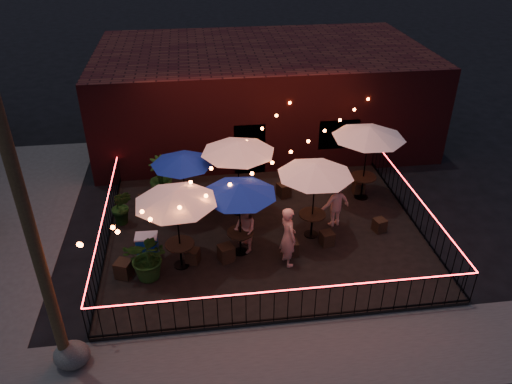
# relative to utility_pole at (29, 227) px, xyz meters

# --- Properties ---
(ground) EXTENTS (110.00, 110.00, 0.00)m
(ground) POSITION_rel_utility_pole_xyz_m (5.40, 2.60, -4.00)
(ground) COLOR black
(ground) RESTS_ON ground
(patio) EXTENTS (10.00, 8.00, 0.15)m
(patio) POSITION_rel_utility_pole_xyz_m (5.40, 4.60, -3.92)
(patio) COLOR black
(patio) RESTS_ON ground
(sidewalk) EXTENTS (18.00, 2.50, 0.05)m
(sidewalk) POSITION_rel_utility_pole_xyz_m (5.40, -0.65, -3.98)
(sidewalk) COLOR #474542
(sidewalk) RESTS_ON ground
(brick_building) EXTENTS (14.00, 8.00, 4.00)m
(brick_building) POSITION_rel_utility_pole_xyz_m (6.40, 12.59, -2.00)
(brick_building) COLOR black
(brick_building) RESTS_ON ground
(utility_pole) EXTENTS (0.26, 0.26, 8.00)m
(utility_pole) POSITION_rel_utility_pole_xyz_m (0.00, 0.00, 0.00)
(utility_pole) COLOR #3C2E18
(utility_pole) RESTS_ON ground
(fence_front) EXTENTS (10.00, 0.04, 1.04)m
(fence_front) POSITION_rel_utility_pole_xyz_m (5.40, 0.60, -3.34)
(fence_front) COLOR black
(fence_front) RESTS_ON patio
(fence_left) EXTENTS (0.04, 8.00, 1.04)m
(fence_left) POSITION_rel_utility_pole_xyz_m (0.40, 4.60, -3.34)
(fence_left) COLOR black
(fence_left) RESTS_ON patio
(fence_right) EXTENTS (0.04, 8.00, 1.04)m
(fence_right) POSITION_rel_utility_pole_xyz_m (10.40, 4.60, -3.34)
(fence_right) COLOR black
(fence_right) RESTS_ON patio
(festoon_lights) EXTENTS (10.02, 8.72, 1.32)m
(festoon_lights) POSITION_rel_utility_pole_xyz_m (4.39, 4.30, -1.48)
(festoon_lights) COLOR #F65A1F
(festoon_lights) RESTS_ON ground
(cafe_table_0) EXTENTS (2.96, 2.96, 2.58)m
(cafe_table_0) POSITION_rel_utility_pole_xyz_m (2.70, 3.20, -1.49)
(cafe_table_0) COLOR black
(cafe_table_0) RESTS_ON patio
(cafe_table_1) EXTENTS (2.21, 2.21, 2.27)m
(cafe_table_1) POSITION_rel_utility_pole_xyz_m (2.88, 5.97, -1.77)
(cafe_table_1) COLOR black
(cafe_table_1) RESTS_ON patio
(cafe_table_2) EXTENTS (2.78, 2.78, 2.44)m
(cafe_table_2) POSITION_rel_utility_pole_xyz_m (4.50, 3.60, -1.62)
(cafe_table_2) COLOR black
(cafe_table_2) RESTS_ON patio
(cafe_table_3) EXTENTS (2.76, 2.76, 2.69)m
(cafe_table_3) POSITION_rel_utility_pole_xyz_m (4.69, 5.86, -1.39)
(cafe_table_3) COLOR black
(cafe_table_3) RESTS_ON patio
(cafe_table_4) EXTENTS (3.01, 3.01, 2.59)m
(cafe_table_4) POSITION_rel_utility_pole_xyz_m (6.86, 4.21, -1.49)
(cafe_table_4) COLOR black
(cafe_table_4) RESTS_ON patio
(cafe_table_5) EXTENTS (3.23, 3.23, 2.78)m
(cafe_table_5) POSITION_rel_utility_pole_xyz_m (9.19, 6.26, -1.31)
(cafe_table_5) COLOR black
(cafe_table_5) RESTS_ON patio
(bistro_chair_0) EXTENTS (0.56, 0.56, 0.51)m
(bistro_chair_0) POSITION_rel_utility_pole_xyz_m (1.07, 2.94, -3.59)
(bistro_chair_0) COLOR black
(bistro_chair_0) RESTS_ON patio
(bistro_chair_1) EXTENTS (0.48, 0.48, 0.45)m
(bistro_chair_1) POSITION_rel_utility_pole_xyz_m (3.04, 3.32, -3.63)
(bistro_chair_1) COLOR black
(bistro_chair_1) RESTS_ON patio
(bistro_chair_2) EXTENTS (0.43, 0.43, 0.46)m
(bistro_chair_2) POSITION_rel_utility_pole_xyz_m (1.44, 6.58, -3.62)
(bistro_chair_2) COLOR black
(bistro_chair_2) RESTS_ON patio
(bistro_chair_3) EXTENTS (0.40, 0.40, 0.41)m
(bistro_chair_3) POSITION_rel_utility_pole_xyz_m (2.93, 5.97, -3.64)
(bistro_chair_3) COLOR black
(bistro_chair_3) RESTS_ON patio
(bistro_chair_4) EXTENTS (0.55, 0.55, 0.50)m
(bistro_chair_4) POSITION_rel_utility_pole_xyz_m (4.04, 3.28, -3.60)
(bistro_chair_4) COLOR black
(bistro_chair_4) RESTS_ON patio
(bistro_chair_5) EXTENTS (0.40, 0.40, 0.46)m
(bistro_chair_5) POSITION_rel_utility_pole_xyz_m (6.03, 3.30, -3.62)
(bistro_chair_5) COLOR black
(bistro_chair_5) RESTS_ON patio
(bistro_chair_6) EXTENTS (0.39, 0.39, 0.43)m
(bistro_chair_6) POSITION_rel_utility_pole_xyz_m (4.98, 6.24, -3.64)
(bistro_chair_6) COLOR black
(bistro_chair_6) RESTS_ON patio
(bistro_chair_7) EXTENTS (0.54, 0.54, 0.50)m
(bistro_chair_7) POSITION_rel_utility_pole_xyz_m (6.41, 6.71, -3.60)
(bistro_chair_7) COLOR black
(bistro_chair_7) RESTS_ON patio
(bistro_chair_8) EXTENTS (0.45, 0.45, 0.45)m
(bistro_chair_8) POSITION_rel_utility_pole_xyz_m (7.22, 3.65, -3.62)
(bistro_chair_8) COLOR black
(bistro_chair_8) RESTS_ON patio
(bistro_chair_9) EXTENTS (0.45, 0.45, 0.43)m
(bistro_chair_9) POSITION_rel_utility_pole_xyz_m (9.11, 4.15, -3.63)
(bistro_chair_9) COLOR black
(bistro_chair_9) RESTS_ON patio
(bistro_chair_10) EXTENTS (0.43, 0.43, 0.50)m
(bistro_chair_10) POSITION_rel_utility_pole_xyz_m (7.98, 7.06, -3.60)
(bistro_chair_10) COLOR black
(bistro_chair_10) RESTS_ON patio
(bistro_chair_11) EXTENTS (0.40, 0.40, 0.46)m
(bistro_chair_11) POSITION_rel_utility_pole_xyz_m (9.17, 6.57, -3.62)
(bistro_chair_11) COLOR black
(bistro_chair_11) RESTS_ON patio
(patron_a) EXTENTS (0.64, 0.80, 1.92)m
(patron_a) POSITION_rel_utility_pole_xyz_m (5.82, 2.92, -2.89)
(patron_a) COLOR beige
(patron_a) RESTS_ON patio
(patron_b) EXTENTS (0.78, 0.90, 1.59)m
(patron_b) POSITION_rel_utility_pole_xyz_m (4.65, 3.69, -3.05)
(patron_b) COLOR tan
(patron_b) RESTS_ON patio
(patron_c) EXTENTS (1.27, 0.96, 1.73)m
(patron_c) POSITION_rel_utility_pole_xyz_m (7.72, 4.70, -2.98)
(patron_c) COLOR tan
(patron_c) RESTS_ON patio
(potted_shrub_a) EXTENTS (1.63, 1.54, 1.43)m
(potted_shrub_a) POSITION_rel_utility_pole_xyz_m (1.83, 2.78, -3.14)
(potted_shrub_a) COLOR #12400D
(potted_shrub_a) RESTS_ON patio
(potted_shrub_b) EXTENTS (0.83, 0.73, 1.30)m
(potted_shrub_b) POSITION_rel_utility_pole_xyz_m (0.80, 5.68, -3.20)
(potted_shrub_b) COLOR #0B390D
(potted_shrub_b) RESTS_ON patio
(potted_shrub_c) EXTENTS (1.08, 1.08, 1.48)m
(potted_shrub_c) POSITION_rel_utility_pole_xyz_m (2.02, 7.41, -3.11)
(potted_shrub_c) COLOR #143F13
(potted_shrub_c) RESTS_ON patio
(cooler) EXTENTS (0.67, 0.49, 0.86)m
(cooler) POSITION_rel_utility_pole_xyz_m (1.72, 3.65, -3.41)
(cooler) COLOR #0A36A7
(cooler) RESTS_ON patio
(boulder) EXTENTS (1.09, 1.02, 0.68)m
(boulder) POSITION_rel_utility_pole_xyz_m (0.14, -0.02, -3.66)
(boulder) COLOR #43433E
(boulder) RESTS_ON ground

